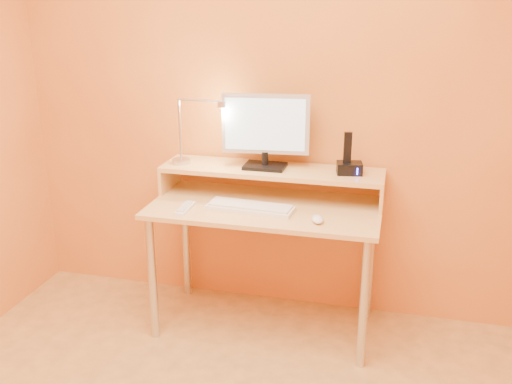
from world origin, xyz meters
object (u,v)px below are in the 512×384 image
(mouse, at_px, (318,219))
(monitor_panel, at_px, (266,124))
(phone_dock, at_px, (349,168))
(keyboard, at_px, (250,208))
(remote_control, at_px, (185,209))
(lamp_base, at_px, (181,161))

(mouse, bearing_deg, monitor_panel, 121.34)
(phone_dock, distance_m, keyboard, 0.56)
(mouse, distance_m, remote_control, 0.68)
(phone_dock, xyz_separation_m, mouse, (-0.11, -0.32, -0.17))
(monitor_panel, bearing_deg, lamp_base, 178.56)
(monitor_panel, height_order, remote_control, monitor_panel)
(phone_dock, bearing_deg, remote_control, -168.53)
(monitor_panel, distance_m, phone_dock, 0.50)
(phone_dock, distance_m, mouse, 0.38)
(lamp_base, distance_m, phone_dock, 0.92)
(keyboard, bearing_deg, monitor_panel, 89.68)
(keyboard, bearing_deg, remote_control, -161.27)
(keyboard, bearing_deg, phone_dock, 31.30)
(lamp_base, xyz_separation_m, mouse, (0.81, -0.29, -0.16))
(lamp_base, height_order, remote_control, lamp_base)
(remote_control, bearing_deg, lamp_base, 111.94)
(monitor_panel, xyz_separation_m, remote_control, (-0.34, -0.33, -0.39))
(remote_control, bearing_deg, mouse, -1.32)
(mouse, bearing_deg, phone_dock, 56.08)
(monitor_panel, relative_size, mouse, 4.71)
(monitor_panel, distance_m, keyboard, 0.46)
(monitor_panel, distance_m, lamp_base, 0.52)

